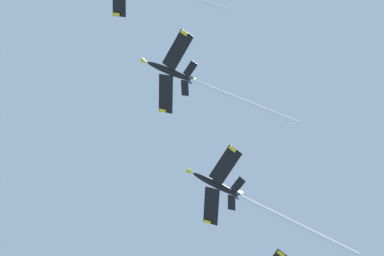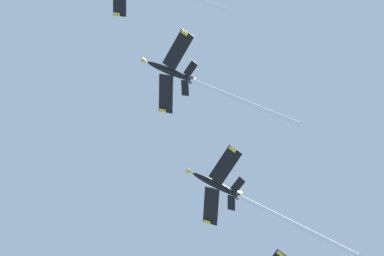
# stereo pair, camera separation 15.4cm
# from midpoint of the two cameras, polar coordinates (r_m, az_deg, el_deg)

# --- Properties ---
(jet_second) EXTENTS (20.13, 35.65, 19.33)m
(jet_second) POSITION_cam_midpoint_polar(r_m,az_deg,el_deg) (121.48, 0.01, 5.05)
(jet_second) COLOR black
(jet_third) EXTENTS (20.12, 36.99, 20.37)m
(jet_third) POSITION_cam_midpoint_polar(r_m,az_deg,el_deg) (120.93, 5.50, -7.45)
(jet_third) COLOR black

